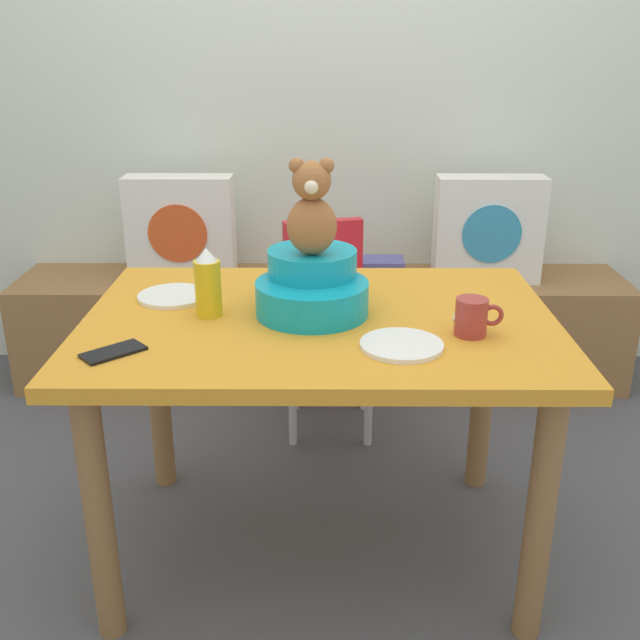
# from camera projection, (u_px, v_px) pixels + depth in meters

# --- Properties ---
(ground_plane) EXTENTS (8.00, 8.00, 0.00)m
(ground_plane) POSITION_uv_depth(u_px,v_px,m) (320.00, 545.00, 2.22)
(ground_plane) COLOR #4C4C51
(back_wall) EXTENTS (4.40, 0.10, 2.60)m
(back_wall) POSITION_uv_depth(u_px,v_px,m) (322.00, 69.00, 3.09)
(back_wall) COLOR silver
(back_wall) RESTS_ON ground_plane
(window_bench) EXTENTS (2.60, 0.44, 0.46)m
(window_bench) POSITION_uv_depth(u_px,v_px,m) (321.00, 328.00, 3.23)
(window_bench) COLOR olive
(window_bench) RESTS_ON ground_plane
(pillow_floral_left) EXTENTS (0.44, 0.15, 0.44)m
(pillow_floral_left) POSITION_uv_depth(u_px,v_px,m) (181.00, 229.00, 3.05)
(pillow_floral_left) COLOR white
(pillow_floral_left) RESTS_ON window_bench
(pillow_floral_right) EXTENTS (0.44, 0.15, 0.44)m
(pillow_floral_right) POSITION_uv_depth(u_px,v_px,m) (488.00, 230.00, 3.05)
(pillow_floral_right) COLOR white
(pillow_floral_right) RESTS_ON window_bench
(book_stack) EXTENTS (0.20, 0.14, 0.09)m
(book_stack) POSITION_uv_depth(u_px,v_px,m) (380.00, 269.00, 3.13)
(book_stack) COLOR #565499
(book_stack) RESTS_ON window_bench
(dining_table) EXTENTS (1.24, 0.86, 0.74)m
(dining_table) POSITION_uv_depth(u_px,v_px,m) (320.00, 354.00, 1.99)
(dining_table) COLOR orange
(dining_table) RESTS_ON ground_plane
(highchair) EXTENTS (0.39, 0.50, 0.79)m
(highchair) POSITION_uv_depth(u_px,v_px,m) (330.00, 299.00, 2.72)
(highchair) COLOR red
(highchair) RESTS_ON ground_plane
(infant_seat_teal) EXTENTS (0.30, 0.33, 0.16)m
(infant_seat_teal) POSITION_uv_depth(u_px,v_px,m) (312.00, 286.00, 1.96)
(infant_seat_teal) COLOR #119AB2
(infant_seat_teal) RESTS_ON dining_table
(teddy_bear) EXTENTS (0.13, 0.12, 0.25)m
(teddy_bear) POSITION_uv_depth(u_px,v_px,m) (312.00, 210.00, 1.88)
(teddy_bear) COLOR #9D6033
(teddy_bear) RESTS_ON infant_seat_teal
(ketchup_bottle) EXTENTS (0.07, 0.07, 0.18)m
(ketchup_bottle) POSITION_uv_depth(u_px,v_px,m) (208.00, 284.00, 1.92)
(ketchup_bottle) COLOR gold
(ketchup_bottle) RESTS_ON dining_table
(coffee_mug) EXTENTS (0.12, 0.08, 0.09)m
(coffee_mug) POSITION_uv_depth(u_px,v_px,m) (472.00, 317.00, 1.81)
(coffee_mug) COLOR #9E332D
(coffee_mug) RESTS_ON dining_table
(dinner_plate_near) EXTENTS (0.20, 0.20, 0.01)m
(dinner_plate_near) POSITION_uv_depth(u_px,v_px,m) (402.00, 345.00, 1.75)
(dinner_plate_near) COLOR white
(dinner_plate_near) RESTS_ON dining_table
(dinner_plate_far) EXTENTS (0.20, 0.20, 0.01)m
(dinner_plate_far) POSITION_uv_depth(u_px,v_px,m) (174.00, 296.00, 2.08)
(dinner_plate_far) COLOR white
(dinner_plate_far) RESTS_ON dining_table
(cell_phone) EXTENTS (0.15, 0.15, 0.01)m
(cell_phone) POSITION_uv_depth(u_px,v_px,m) (113.00, 352.00, 1.72)
(cell_phone) COLOR black
(cell_phone) RESTS_ON dining_table
(table_fork) EXTENTS (0.06, 0.17, 0.01)m
(table_fork) POSITION_uv_depth(u_px,v_px,m) (459.00, 310.00, 1.98)
(table_fork) COLOR silver
(table_fork) RESTS_ON dining_table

